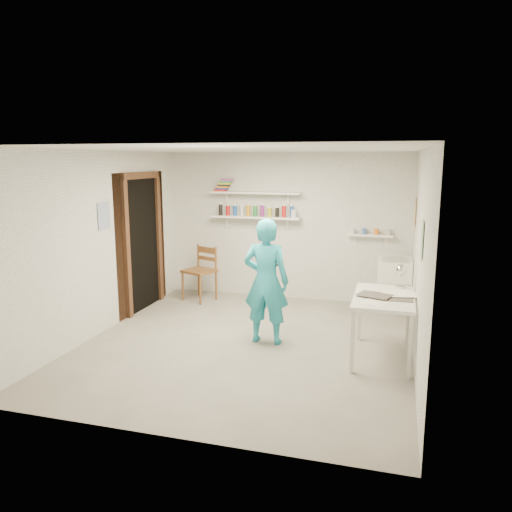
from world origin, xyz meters
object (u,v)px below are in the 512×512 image
(wall_clock, at_px, (270,257))
(work_table, at_px, (382,327))
(desk_lamp, at_px, (402,270))
(belfast_sink, at_px, (395,269))
(wooden_chair, at_px, (199,271))
(man, at_px, (266,281))

(wall_clock, xyz_separation_m, work_table, (1.43, -0.35, -0.68))
(wall_clock, distance_m, desk_lamp, 1.62)
(belfast_sink, bearing_deg, wooden_chair, -179.75)
(wooden_chair, height_order, desk_lamp, desk_lamp)
(wall_clock, bearing_deg, belfast_sink, 41.89)
(man, height_order, work_table, man)
(man, height_order, desk_lamp, man)
(belfast_sink, bearing_deg, work_table, -93.67)
(belfast_sink, distance_m, desk_lamp, 1.29)
(work_table, relative_size, desk_lamp, 8.00)
(man, xyz_separation_m, work_table, (1.43, -0.13, -0.42))
(belfast_sink, xyz_separation_m, man, (-1.54, -1.58, 0.09))
(belfast_sink, distance_m, work_table, 1.75)
(belfast_sink, height_order, work_table, belfast_sink)
(wooden_chair, bearing_deg, wall_clock, -19.25)
(man, distance_m, wall_clock, 0.34)
(man, distance_m, wooden_chair, 2.22)
(man, xyz_separation_m, wall_clock, (-0.00, 0.22, 0.26))
(belfast_sink, height_order, wooden_chair, wooden_chair)
(wall_clock, height_order, desk_lamp, wall_clock)
(wooden_chair, relative_size, work_table, 0.87)
(belfast_sink, bearing_deg, man, -134.26)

